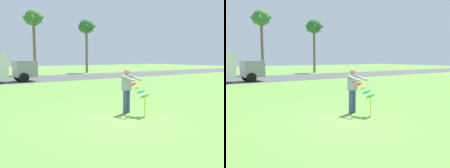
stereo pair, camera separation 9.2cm
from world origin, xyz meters
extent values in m
plane|color=#568438|center=(0.00, 0.00, 0.00)|extent=(120.00, 120.00, 0.00)
cube|color=#424247|center=(0.00, 18.78, 0.01)|extent=(120.00, 8.00, 0.01)
cylinder|color=#384772|center=(1.09, 1.06, 0.45)|extent=(0.16, 0.16, 0.90)
cylinder|color=#384772|center=(0.92, 1.02, 0.45)|extent=(0.16, 0.16, 0.90)
cube|color=gray|center=(1.00, 1.04, 1.20)|extent=(0.40, 0.30, 0.60)
sphere|color=#9E7051|center=(1.00, 1.04, 1.62)|extent=(0.22, 0.22, 0.22)
cylinder|color=gray|center=(1.27, 0.85, 1.38)|extent=(0.22, 0.59, 0.24)
cylinder|color=gray|center=(0.85, 0.75, 1.38)|extent=(0.22, 0.59, 0.24)
cube|color=red|center=(1.06, 0.69, 1.17)|extent=(0.26, 0.21, 0.12)
cube|color=yellow|center=(1.12, 0.54, 1.03)|extent=(0.35, 0.24, 0.12)
cube|color=#1E99D8|center=(1.17, 0.38, 0.89)|extent=(0.44, 0.27, 0.12)
cube|color=green|center=(1.22, 0.23, 0.76)|extent=(0.53, 0.30, 0.12)
cylinder|color=yellow|center=(1.22, 0.23, 0.38)|extent=(0.04, 0.04, 0.76)
cube|color=gray|center=(1.22, 16.42, 1.17)|extent=(1.82, 1.92, 1.50)
cylinder|color=black|center=(0.86, 17.33, 0.42)|extent=(0.84, 0.29, 0.84)
cylinder|color=black|center=(0.89, 15.49, 0.42)|extent=(0.84, 0.29, 0.84)
cylinder|color=brown|center=(4.82, 25.11, 3.55)|extent=(0.36, 0.36, 7.10)
sphere|color=#387A33|center=(4.82, 25.11, 7.30)|extent=(2.10, 2.10, 2.10)
cone|color=#387A33|center=(5.77, 25.11, 6.85)|extent=(0.44, 1.56, 1.28)
cone|color=#387A33|center=(5.11, 26.02, 6.85)|extent=(1.62, 0.90, 1.28)
cone|color=#387A33|center=(4.05, 25.67, 6.85)|extent=(1.27, 1.52, 1.28)
cone|color=#387A33|center=(4.05, 24.55, 6.85)|extent=(1.27, 1.52, 1.28)
cone|color=#387A33|center=(5.11, 24.21, 6.85)|extent=(1.62, 0.90, 1.28)
cylinder|color=brown|center=(12.49, 25.20, 3.28)|extent=(0.36, 0.36, 6.56)
sphere|color=#2D6B2D|center=(12.49, 25.20, 6.76)|extent=(2.10, 2.10, 2.10)
cone|color=#2D6B2D|center=(13.44, 25.20, 6.31)|extent=(0.44, 1.56, 1.28)
cone|color=#2D6B2D|center=(12.78, 26.11, 6.31)|extent=(1.62, 0.90, 1.28)
cone|color=#2D6B2D|center=(11.72, 25.76, 6.31)|extent=(1.27, 1.52, 1.28)
cone|color=#2D6B2D|center=(11.72, 24.65, 6.31)|extent=(1.27, 1.52, 1.28)
cone|color=#2D6B2D|center=(12.78, 24.30, 6.31)|extent=(1.62, 0.90, 1.28)
camera|label=1|loc=(-4.74, -6.26, 2.14)|focal=38.58mm
camera|label=2|loc=(-4.67, -6.31, 2.14)|focal=38.58mm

